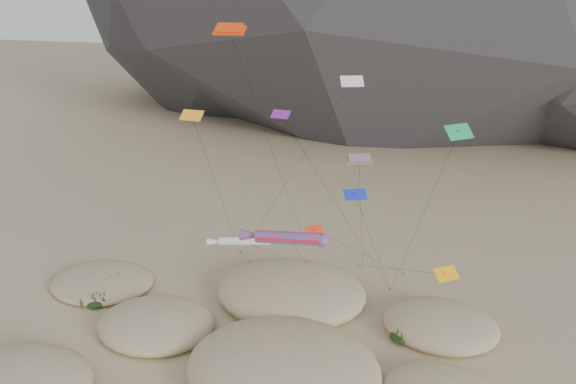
{
  "coord_description": "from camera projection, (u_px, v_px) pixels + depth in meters",
  "views": [
    {
      "loc": [
        13.07,
        -36.79,
        33.32
      ],
      "look_at": [
        0.5,
        12.0,
        14.16
      ],
      "focal_mm": 35.0,
      "sensor_mm": 36.0,
      "label": 1
    }
  ],
  "objects": [
    {
      "name": "delta_kites",
      "position": [
        351.0,
        163.0,
        50.79
      ],
      "size": [
        26.22,
        20.13,
        25.06
      ],
      "color": "#F89D0D",
      "rests_on": "ground"
    },
    {
      "name": "multi_parafoil",
      "position": [
        359.0,
        161.0,
        49.27
      ],
      "size": [
        2.4,
        14.8,
        19.01
      ],
      "color": "#FF501A",
      "rests_on": "ground"
    },
    {
      "name": "orange_parafoil",
      "position": [
        231.0,
        33.0,
        48.51
      ],
      "size": [
        4.7,
        18.07,
        29.81
      ],
      "color": "red",
      "rests_on": "ground"
    },
    {
      "name": "kite_stakes",
      "position": [
        322.0,
        269.0,
        68.55
      ],
      "size": [
        20.91,
        6.0,
        0.3
      ],
      "color": "#3F2D1E",
      "rests_on": "ground"
    },
    {
      "name": "rainbow_tube_kite",
      "position": [
        286.0,
        238.0,
        49.52
      ],
      "size": [
        8.36,
        17.04,
        12.87
      ],
      "color": "red",
      "rests_on": "ground"
    },
    {
      "name": "dune_grass",
      "position": [
        250.0,
        355.0,
        51.81
      ],
      "size": [
        43.07,
        26.1,
        1.54
      ],
      "color": "black",
      "rests_on": "ground"
    },
    {
      "name": "dunes",
      "position": [
        257.0,
        348.0,
        52.76
      ],
      "size": [
        49.9,
        36.36,
        4.41
      ],
      "color": "#CCB789",
      "rests_on": "ground"
    },
    {
      "name": "white_tube_kite",
      "position": [
        241.0,
        241.0,
        56.1
      ],
      "size": [
        6.56,
        13.68,
        9.44
      ],
      "color": "white",
      "rests_on": "ground"
    }
  ]
}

